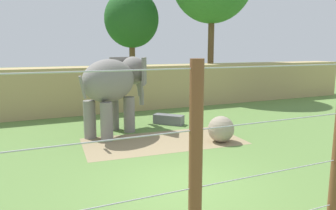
% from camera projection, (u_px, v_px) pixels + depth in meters
% --- Properties ---
extents(ground_plane, '(120.00, 120.00, 0.00)m').
position_uv_depth(ground_plane, '(182.00, 185.00, 8.47)').
color(ground_plane, '#5B7F3D').
extents(dirt_patch, '(6.20, 3.36, 0.01)m').
position_uv_depth(dirt_patch, '(164.00, 141.00, 12.44)').
color(dirt_patch, '#937F5B').
rests_on(dirt_patch, ground).
extents(embankment_wall, '(36.00, 1.80, 2.51)m').
position_uv_depth(embankment_wall, '(94.00, 89.00, 18.06)').
color(embankment_wall, tan).
rests_on(embankment_wall, ground).
extents(elephant, '(3.71, 3.33, 3.15)m').
position_uv_depth(elephant, '(114.00, 83.00, 13.31)').
color(elephant, gray).
rests_on(elephant, ground).
extents(enrichment_ball, '(0.99, 0.99, 0.99)m').
position_uv_depth(enrichment_ball, '(221.00, 129.00, 12.29)').
color(enrichment_ball, gray).
rests_on(enrichment_ball, ground).
extents(cable_fence, '(9.39, 0.20, 3.37)m').
position_uv_depth(cable_fence, '(272.00, 161.00, 5.34)').
color(cable_fence, brown).
rests_on(cable_fence, ground).
extents(feed_trough, '(1.32, 1.36, 0.44)m').
position_uv_depth(feed_trough, '(169.00, 119.00, 15.24)').
color(feed_trough, slate).
rests_on(feed_trough, ground).
extents(tree_far_left, '(4.06, 4.06, 7.80)m').
position_uv_depth(tree_far_left, '(132.00, 20.00, 24.36)').
color(tree_far_left, brown).
rests_on(tree_far_left, ground).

